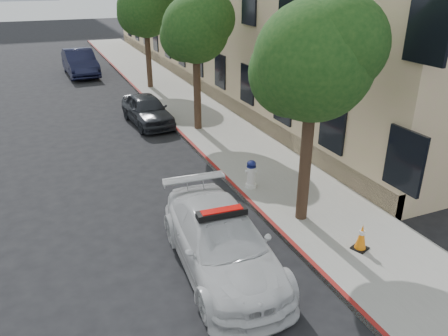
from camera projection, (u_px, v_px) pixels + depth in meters
name	position (u px, v px, depth m)	size (l,w,h in m)	color
ground	(174.00, 209.00, 12.32)	(120.00, 120.00, 0.00)	black
sidewalk	(184.00, 104.00, 21.98)	(3.20, 50.00, 0.15)	gray
curb_strip	(154.00, 107.00, 21.43)	(0.12, 50.00, 0.15)	maroon
tree_near	(315.00, 60.00, 9.94)	(2.92, 2.82, 5.62)	black
tree_mid	(196.00, 29.00, 16.70)	(2.77, 2.64, 5.43)	black
tree_far	(146.00, 8.00, 23.33)	(3.10, 3.00, 5.81)	black
police_car	(222.00, 242.00, 9.58)	(2.20, 4.80, 1.51)	silver
parked_car_mid	(147.00, 110.00, 19.05)	(1.53, 3.80, 1.29)	black
parked_car_far	(80.00, 63.00, 28.25)	(1.74, 5.00, 1.65)	black
fire_hydrant	(251.00, 174.00, 13.09)	(0.37, 0.33, 0.87)	white
traffic_cone	(361.00, 237.00, 10.15)	(0.44, 0.44, 0.65)	black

